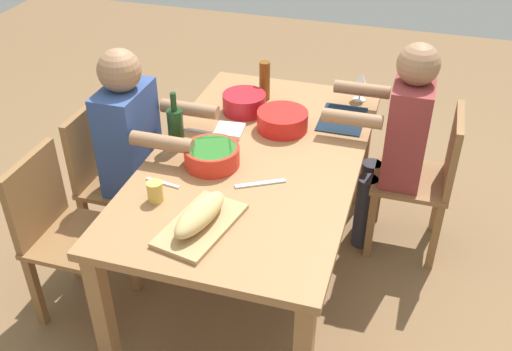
{
  "coord_description": "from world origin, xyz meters",
  "views": [
    {
      "loc": [
        -2.27,
        -0.68,
        2.24
      ],
      "look_at": [
        0.0,
        0.0,
        0.63
      ],
      "focal_mm": 41.38,
      "sensor_mm": 36.0,
      "label": 1
    }
  ],
  "objects_px": {
    "serving_bowl_fruit": "(282,119)",
    "wine_glass": "(361,81)",
    "chair_far_center": "(110,174)",
    "beer_bottle": "(265,81)",
    "serving_bowl_pasta": "(244,102)",
    "napkin_stack": "(229,130)",
    "cup_far_left": "(155,192)",
    "dining_table": "(256,171)",
    "cutting_board": "(201,225)",
    "chair_far_left": "(61,228)",
    "wine_bottle": "(176,127)",
    "chair_near_right": "(428,175)",
    "serving_bowl_greens": "(212,155)",
    "diner_near_right": "(398,135)",
    "bread_loaf": "(200,214)",
    "diner_far_center": "(137,144)"
  },
  "relations": [
    {
      "from": "wine_bottle",
      "to": "cup_far_left",
      "type": "distance_m",
      "value": 0.44
    },
    {
      "from": "chair_far_center",
      "to": "serving_bowl_fruit",
      "type": "bearing_deg",
      "value": -71.45
    },
    {
      "from": "chair_far_left",
      "to": "serving_bowl_fruit",
      "type": "xyz_separation_m",
      "value": [
        0.77,
        -0.87,
        0.31
      ]
    },
    {
      "from": "chair_far_left",
      "to": "diner_near_right",
      "type": "relative_size",
      "value": 0.71
    },
    {
      "from": "wine_bottle",
      "to": "cup_far_left",
      "type": "xyz_separation_m",
      "value": [
        -0.43,
        -0.08,
        -0.06
      ]
    },
    {
      "from": "cup_far_left",
      "to": "chair_near_right",
      "type": "bearing_deg",
      "value": -50.1
    },
    {
      "from": "serving_bowl_greens",
      "to": "cup_far_left",
      "type": "distance_m",
      "value": 0.36
    },
    {
      "from": "diner_far_center",
      "to": "bread_loaf",
      "type": "bearing_deg",
      "value": -135.23
    },
    {
      "from": "dining_table",
      "to": "wine_glass",
      "type": "distance_m",
      "value": 0.85
    },
    {
      "from": "serving_bowl_greens",
      "to": "napkin_stack",
      "type": "bearing_deg",
      "value": 3.77
    },
    {
      "from": "diner_near_right",
      "to": "cup_far_left",
      "type": "height_order",
      "value": "diner_near_right"
    },
    {
      "from": "chair_far_left",
      "to": "cutting_board",
      "type": "bearing_deg",
      "value": -97.38
    },
    {
      "from": "dining_table",
      "to": "chair_far_center",
      "type": "relative_size",
      "value": 2.04
    },
    {
      "from": "chair_far_left",
      "to": "beer_bottle",
      "type": "distance_m",
      "value": 1.32
    },
    {
      "from": "diner_near_right",
      "to": "beer_bottle",
      "type": "relative_size",
      "value": 5.45
    },
    {
      "from": "serving_bowl_greens",
      "to": "wine_bottle",
      "type": "xyz_separation_m",
      "value": [
        0.1,
        0.22,
        0.05
      ]
    },
    {
      "from": "dining_table",
      "to": "chair_far_left",
      "type": "xyz_separation_m",
      "value": [
        -0.48,
        0.81,
        -0.18
      ]
    },
    {
      "from": "serving_bowl_pasta",
      "to": "wine_bottle",
      "type": "bearing_deg",
      "value": 155.47
    },
    {
      "from": "cutting_board",
      "to": "wine_glass",
      "type": "xyz_separation_m",
      "value": [
        1.31,
        -0.44,
        0.11
      ]
    },
    {
      "from": "bread_loaf",
      "to": "cup_far_left",
      "type": "distance_m",
      "value": 0.27
    },
    {
      "from": "chair_near_right",
      "to": "wine_glass",
      "type": "height_order",
      "value": "wine_glass"
    },
    {
      "from": "bread_loaf",
      "to": "wine_bottle",
      "type": "relative_size",
      "value": 1.1
    },
    {
      "from": "chair_far_center",
      "to": "beer_bottle",
      "type": "xyz_separation_m",
      "value": [
        0.59,
        -0.68,
        0.37
      ]
    },
    {
      "from": "napkin_stack",
      "to": "cup_far_left",
      "type": "bearing_deg",
      "value": 169.96
    },
    {
      "from": "diner_near_right",
      "to": "serving_bowl_greens",
      "type": "distance_m",
      "value": 1.01
    },
    {
      "from": "chair_far_center",
      "to": "serving_bowl_pasta",
      "type": "distance_m",
      "value": 0.81
    },
    {
      "from": "chair_near_right",
      "to": "wine_bottle",
      "type": "height_order",
      "value": "wine_bottle"
    },
    {
      "from": "chair_far_center",
      "to": "serving_bowl_fruit",
      "type": "height_order",
      "value": "chair_far_center"
    },
    {
      "from": "serving_bowl_greens",
      "to": "beer_bottle",
      "type": "distance_m",
      "value": 0.72
    },
    {
      "from": "wine_glass",
      "to": "diner_near_right",
      "type": "bearing_deg",
      "value": -136.01
    },
    {
      "from": "chair_near_right",
      "to": "serving_bowl_greens",
      "type": "bearing_deg",
      "value": 121.48
    },
    {
      "from": "wine_bottle",
      "to": "cup_far_left",
      "type": "bearing_deg",
      "value": -168.85
    },
    {
      "from": "diner_near_right",
      "to": "serving_bowl_pasta",
      "type": "relative_size",
      "value": 5.18
    },
    {
      "from": "chair_near_right",
      "to": "chair_far_center",
      "type": "bearing_deg",
      "value": 106.36
    },
    {
      "from": "dining_table",
      "to": "cutting_board",
      "type": "xyz_separation_m",
      "value": [
        -0.57,
        0.06,
        0.09
      ]
    },
    {
      "from": "chair_near_right",
      "to": "cup_far_left",
      "type": "height_order",
      "value": "chair_near_right"
    },
    {
      "from": "serving_bowl_pasta",
      "to": "chair_near_right",
      "type": "bearing_deg",
      "value": -86.45
    },
    {
      "from": "cup_far_left",
      "to": "serving_bowl_greens",
      "type": "bearing_deg",
      "value": -21.82
    },
    {
      "from": "serving_bowl_greens",
      "to": "diner_far_center",
      "type": "bearing_deg",
      "value": 74.36
    },
    {
      "from": "chair_far_center",
      "to": "cutting_board",
      "type": "bearing_deg",
      "value": -127.33
    },
    {
      "from": "diner_near_right",
      "to": "cup_far_left",
      "type": "relative_size",
      "value": 13.23
    },
    {
      "from": "chair_near_right",
      "to": "cup_far_left",
      "type": "distance_m",
      "value": 1.49
    },
    {
      "from": "serving_bowl_fruit",
      "to": "bread_loaf",
      "type": "relative_size",
      "value": 0.81
    },
    {
      "from": "wine_bottle",
      "to": "cup_far_left",
      "type": "height_order",
      "value": "wine_bottle"
    },
    {
      "from": "chair_far_center",
      "to": "diner_near_right",
      "type": "xyz_separation_m",
      "value": [
        0.48,
        -1.44,
        0.21
      ]
    },
    {
      "from": "chair_far_left",
      "to": "cutting_board",
      "type": "height_order",
      "value": "chair_far_left"
    },
    {
      "from": "dining_table",
      "to": "wine_bottle",
      "type": "relative_size",
      "value": 5.98
    },
    {
      "from": "wine_bottle",
      "to": "wine_glass",
      "type": "bearing_deg",
      "value": -45.57
    },
    {
      "from": "serving_bowl_fruit",
      "to": "wine_bottle",
      "type": "bearing_deg",
      "value": 125.58
    },
    {
      "from": "serving_bowl_fruit",
      "to": "wine_glass",
      "type": "distance_m",
      "value": 0.55
    }
  ]
}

